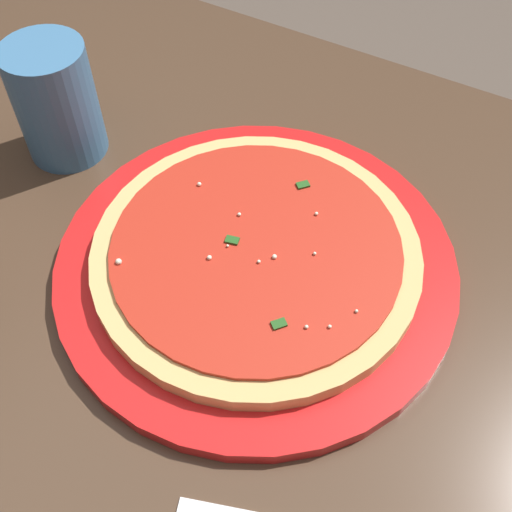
# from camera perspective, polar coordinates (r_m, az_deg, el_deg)

# --- Properties ---
(restaurant_table) EXTENTS (1.06, 0.78, 0.76)m
(restaurant_table) POSITION_cam_1_polar(r_m,az_deg,el_deg) (0.70, -2.85, -9.33)
(restaurant_table) COLOR black
(restaurant_table) RESTS_ON ground_plane
(serving_plate) EXTENTS (0.36, 0.36, 0.02)m
(serving_plate) POSITION_cam_1_polar(r_m,az_deg,el_deg) (0.58, 0.00, -0.75)
(serving_plate) COLOR red
(serving_plate) RESTS_ON restaurant_table
(pizza) EXTENTS (0.29, 0.29, 0.02)m
(pizza) POSITION_cam_1_polar(r_m,az_deg,el_deg) (0.57, -0.00, 0.29)
(pizza) COLOR #DBB26B
(pizza) RESTS_ON serving_plate
(cup_tall_drink) EXTENTS (0.08, 0.08, 0.12)m
(cup_tall_drink) POSITION_cam_1_polar(r_m,az_deg,el_deg) (0.69, -17.53, 13.06)
(cup_tall_drink) COLOR teal
(cup_tall_drink) RESTS_ON restaurant_table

